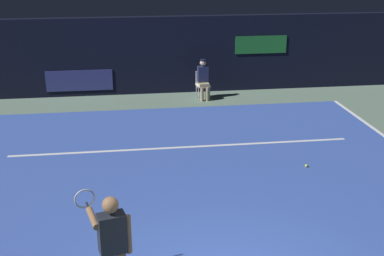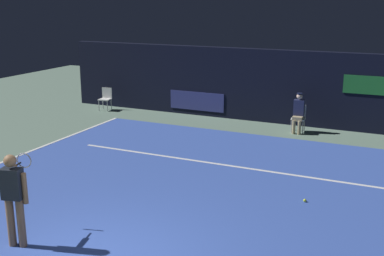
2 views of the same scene
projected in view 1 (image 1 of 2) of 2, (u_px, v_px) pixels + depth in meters
The scene contains 7 objects.
ground_plane at pixel (193, 178), 10.74m from camera, with size 32.96×32.96×0.00m, color slate.
court_surface at pixel (193, 178), 10.74m from camera, with size 10.92×10.10×0.01m, color #3856B2.
line_service at pixel (183, 147), 12.38m from camera, with size 8.52×0.10×0.01m, color white.
back_wall at pixel (165, 55), 16.75m from camera, with size 16.55×0.33×2.60m.
tennis_player at pixel (112, 246), 6.57m from camera, with size 0.79×0.93×1.73m.
line_judge_on_chair at pixel (203, 79), 16.17m from camera, with size 0.46×0.55×1.32m.
tennis_ball at pixel (306, 166), 11.26m from camera, with size 0.07×0.07×0.07m, color #CCE033.
Camera 1 is at (-1.35, -5.56, 4.72)m, focal length 46.11 mm.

